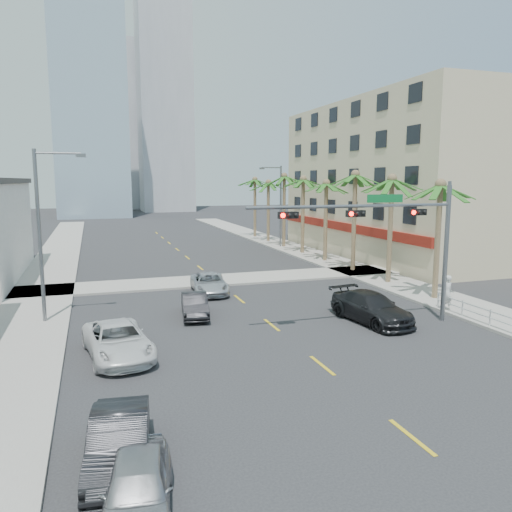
{
  "coord_description": "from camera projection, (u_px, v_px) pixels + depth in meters",
  "views": [
    {
      "loc": [
        -8.58,
        -13.52,
        7.44
      ],
      "look_at": [
        -0.5,
        11.08,
        3.5
      ],
      "focal_mm": 35.0,
      "sensor_mm": 36.0,
      "label": 1
    }
  ],
  "objects": [
    {
      "name": "palm_tree_4",
      "position": [
        303.0,
        180.0,
        49.73
      ],
      "size": [
        4.8,
        4.8,
        8.16
      ],
      "color": "brown",
      "rests_on": "ground"
    },
    {
      "name": "sidewalk_cross",
      "position": [
        217.0,
        280.0,
        37.12
      ],
      "size": [
        80.0,
        4.0,
        0.15
      ],
      "primitive_type": "cube",
      "color": "gray",
      "rests_on": "ground"
    },
    {
      "name": "traffic_signal_mast",
      "position": [
        395.0,
        228.0,
        24.96
      ],
      "size": [
        11.12,
        0.54,
        7.2
      ],
      "color": "slate",
      "rests_on": "ground"
    },
    {
      "name": "palm_tree_7",
      "position": [
        255.0,
        180.0,
        64.38
      ],
      "size": [
        4.8,
        4.8,
        8.16
      ],
      "color": "brown",
      "rests_on": "ground"
    },
    {
      "name": "palm_tree_6",
      "position": [
        268.0,
        183.0,
        59.55
      ],
      "size": [
        4.8,
        4.8,
        7.8
      ],
      "color": "brown",
      "rests_on": "ground"
    },
    {
      "name": "guardrail",
      "position": [
        490.0,
        316.0,
        25.18
      ],
      "size": [
        0.08,
        8.08,
        1.0
      ],
      "color": "silver",
      "rests_on": "ground"
    },
    {
      "name": "car_parked_far",
      "position": [
        118.0,
        341.0,
        21.05
      ],
      "size": [
        3.07,
        5.5,
        1.45
      ],
      "primitive_type": "imported",
      "rotation": [
        0.0,
        0.0,
        0.13
      ],
      "color": "white",
      "rests_on": "ground"
    },
    {
      "name": "sidewalk_right",
      "position": [
        372.0,
        275.0,
        38.94
      ],
      "size": [
        4.0,
        120.0,
        0.15
      ],
      "primitive_type": "cube",
      "color": "gray",
      "rests_on": "ground"
    },
    {
      "name": "palm_tree_0",
      "position": [
        441.0,
        186.0,
        30.25
      ],
      "size": [
        4.8,
        4.8,
        7.8
      ],
      "color": "brown",
      "rests_on": "ground"
    },
    {
      "name": "car_lane_right",
      "position": [
        371.0,
        308.0,
        26.35
      ],
      "size": [
        2.88,
        5.6,
        1.55
      ],
      "primitive_type": "imported",
      "rotation": [
        0.0,
        0.0,
        0.14
      ],
      "color": "black",
      "rests_on": "ground"
    },
    {
      "name": "palm_tree_1",
      "position": [
        392.0,
        180.0,
        35.08
      ],
      "size": [
        4.8,
        4.8,
        8.16
      ],
      "color": "brown",
      "rests_on": "ground"
    },
    {
      "name": "car_parked_near",
      "position": [
        138.0,
        488.0,
        11.1
      ],
      "size": [
        2.07,
        4.04,
        1.31
      ],
      "primitive_type": "imported",
      "rotation": [
        0.0,
        0.0,
        -0.14
      ],
      "color": "#A8A9AD",
      "rests_on": "ground"
    },
    {
      "name": "car_lane_left",
      "position": [
        195.0,
        305.0,
        27.39
      ],
      "size": [
        1.86,
        4.04,
        1.28
      ],
      "primitive_type": "imported",
      "rotation": [
        0.0,
        0.0,
        -0.13
      ],
      "color": "black",
      "rests_on": "ground"
    },
    {
      "name": "tower_far_left",
      "position": [
        90.0,
        96.0,
        99.61
      ],
      "size": [
        14.0,
        14.0,
        48.0
      ],
      "primitive_type": "cube",
      "color": "#99B2C6",
      "rests_on": "ground"
    },
    {
      "name": "car_parked_mid",
      "position": [
        119.0,
        442.0,
        12.96
      ],
      "size": [
        1.98,
        4.44,
        1.42
      ],
      "primitive_type": "imported",
      "rotation": [
        0.0,
        0.0,
        -0.11
      ],
      "color": "black",
      "rests_on": "ground"
    },
    {
      "name": "car_lane_center",
      "position": [
        209.0,
        283.0,
        33.05
      ],
      "size": [
        2.71,
        5.01,
        1.33
      ],
      "primitive_type": "imported",
      "rotation": [
        0.0,
        0.0,
        -0.11
      ],
      "color": "silver",
      "rests_on": "ground"
    },
    {
      "name": "palm_tree_2",
      "position": [
        355.0,
        176.0,
        39.91
      ],
      "size": [
        4.8,
        4.8,
        8.52
      ],
      "color": "brown",
      "rests_on": "ground"
    },
    {
      "name": "tower_far_right",
      "position": [
        164.0,
        84.0,
        118.04
      ],
      "size": [
        12.0,
        12.0,
        60.0
      ],
      "primitive_type": "cube",
      "color": "#ADADB2",
      "rests_on": "ground"
    },
    {
      "name": "sidewalk_left",
      "position": [
        40.0,
        298.0,
        31.54
      ],
      "size": [
        4.0,
        120.0,
        0.15
      ],
      "primitive_type": "cube",
      "color": "gray",
      "rests_on": "ground"
    },
    {
      "name": "palm_tree_5",
      "position": [
        284.0,
        177.0,
        54.56
      ],
      "size": [
        4.8,
        4.8,
        8.52
      ],
      "color": "brown",
      "rests_on": "ground"
    },
    {
      "name": "pedestrian",
      "position": [
        447.0,
        293.0,
        28.22
      ],
      "size": [
        0.77,
        0.55,
        1.99
      ],
      "primitive_type": "imported",
      "rotation": [
        0.0,
        0.0,
        3.24
      ],
      "color": "silver",
      "rests_on": "sidewalk_right"
    },
    {
      "name": "tower_far_center",
      "position": [
        111.0,
        128.0,
        129.78
      ],
      "size": [
        16.0,
        16.0,
        42.0
      ],
      "primitive_type": "cube",
      "color": "#ADADB2",
      "rests_on": "ground"
    },
    {
      "name": "palm_tree_3",
      "position": [
        326.0,
        184.0,
        44.9
      ],
      "size": [
        4.8,
        4.8,
        7.8
      ],
      "color": "brown",
      "rests_on": "ground"
    },
    {
      "name": "streetlight_right",
      "position": [
        279.0,
        202.0,
        54.79
      ],
      "size": [
        2.55,
        0.25,
        9.0
      ],
      "color": "slate",
      "rests_on": "ground"
    },
    {
      "name": "building_right",
      "position": [
        409.0,
        180.0,
        50.3
      ],
      "size": [
        15.25,
        28.0,
        15.0
      ],
      "color": "beige",
      "rests_on": "ground"
    },
    {
      "name": "ground",
      "position": [
        375.0,
        408.0,
        16.46
      ],
      "size": [
        260.0,
        260.0,
        0.0
      ],
      "primitive_type": "plane",
      "color": "#262628",
      "rests_on": "ground"
    },
    {
      "name": "streetlight_left",
      "position": [
        43.0,
        227.0,
        25.46
      ],
      "size": [
        2.55,
        0.25,
        9.0
      ],
      "color": "slate",
      "rests_on": "ground"
    }
  ]
}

